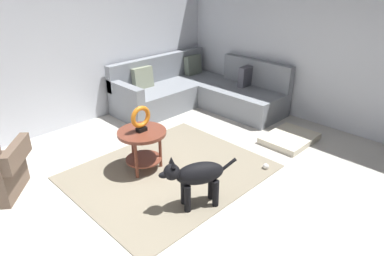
{
  "coord_description": "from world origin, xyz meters",
  "views": [
    {
      "loc": [
        -2.22,
        -2.07,
        2.32
      ],
      "look_at": [
        0.45,
        0.6,
        0.55
      ],
      "focal_mm": 31.7,
      "sensor_mm": 36.0,
      "label": 1
    }
  ],
  "objects_px": {
    "sectional_couch": "(197,92)",
    "torus_sculpture": "(141,118)",
    "dog_toy_ball": "(266,166)",
    "dog": "(196,176)",
    "dog_bed_mat": "(289,138)",
    "side_table": "(142,140)"
  },
  "relations": [
    {
      "from": "sectional_couch",
      "to": "torus_sculpture",
      "type": "bearing_deg",
      "value": -153.01
    },
    {
      "from": "dog_toy_ball",
      "to": "dog",
      "type": "bearing_deg",
      "value": 174.41
    },
    {
      "from": "dog_bed_mat",
      "to": "dog_toy_ball",
      "type": "distance_m",
      "value": 0.93
    },
    {
      "from": "side_table",
      "to": "dog_bed_mat",
      "type": "distance_m",
      "value": 2.24
    },
    {
      "from": "dog_bed_mat",
      "to": "sectional_couch",
      "type": "bearing_deg",
      "value": 89.64
    },
    {
      "from": "dog_toy_ball",
      "to": "sectional_couch",
      "type": "bearing_deg",
      "value": 66.6
    },
    {
      "from": "side_table",
      "to": "dog",
      "type": "distance_m",
      "value": 0.99
    },
    {
      "from": "side_table",
      "to": "dog_toy_ball",
      "type": "height_order",
      "value": "side_table"
    },
    {
      "from": "dog_bed_mat",
      "to": "dog",
      "type": "relative_size",
      "value": 1.03
    },
    {
      "from": "side_table",
      "to": "torus_sculpture",
      "type": "bearing_deg",
      "value": -86.42
    },
    {
      "from": "torus_sculpture",
      "to": "dog_bed_mat",
      "type": "relative_size",
      "value": 0.41
    },
    {
      "from": "torus_sculpture",
      "to": "dog_toy_ball",
      "type": "height_order",
      "value": "torus_sculpture"
    },
    {
      "from": "side_table",
      "to": "dog_toy_ball",
      "type": "bearing_deg",
      "value": -44.9
    },
    {
      "from": "sectional_couch",
      "to": "side_table",
      "type": "height_order",
      "value": "sectional_couch"
    },
    {
      "from": "side_table",
      "to": "dog_toy_ball",
      "type": "relative_size",
      "value": 7.69
    },
    {
      "from": "dog_bed_mat",
      "to": "dog_toy_ball",
      "type": "relative_size",
      "value": 10.25
    },
    {
      "from": "side_table",
      "to": "torus_sculpture",
      "type": "height_order",
      "value": "torus_sculpture"
    },
    {
      "from": "torus_sculpture",
      "to": "side_table",
      "type": "bearing_deg",
      "value": 93.58
    },
    {
      "from": "sectional_couch",
      "to": "dog",
      "type": "height_order",
      "value": "sectional_couch"
    },
    {
      "from": "dog",
      "to": "sectional_couch",
      "type": "bearing_deg",
      "value": -18.27
    },
    {
      "from": "dog",
      "to": "dog_toy_ball",
      "type": "bearing_deg",
      "value": -67.9
    },
    {
      "from": "sectional_couch",
      "to": "dog_bed_mat",
      "type": "distance_m",
      "value": 1.95
    }
  ]
}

